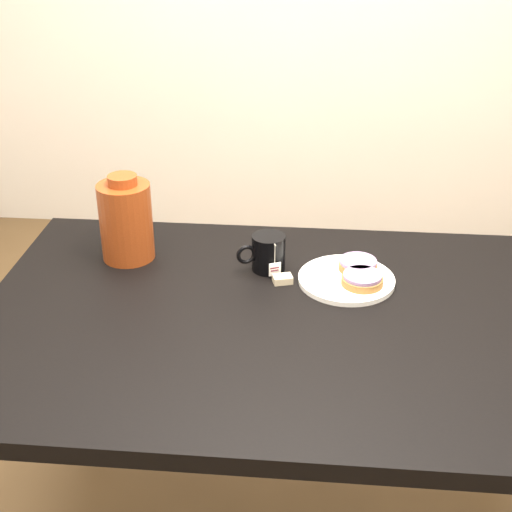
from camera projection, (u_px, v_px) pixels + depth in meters
The scene contains 7 objects.
table at pixel (290, 346), 1.62m from camera, with size 1.40×0.90×0.75m.
plate at pixel (346, 279), 1.70m from camera, with size 0.23×0.23×0.02m.
bagel_back at pixel (358, 265), 1.73m from camera, with size 0.10×0.10×0.03m.
bagel_front at pixel (362, 279), 1.67m from camera, with size 0.12×0.12×0.03m.
mug at pixel (268, 253), 1.74m from camera, with size 0.13×0.11×0.09m.
teabag_pouch at pixel (283, 279), 1.70m from camera, with size 0.04×0.03×0.02m, color #C6B793.
bagel_package at pixel (126, 220), 1.77m from camera, with size 0.17×0.17×0.22m.
Camera 1 is at (0.04, -1.33, 1.60)m, focal length 50.00 mm.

